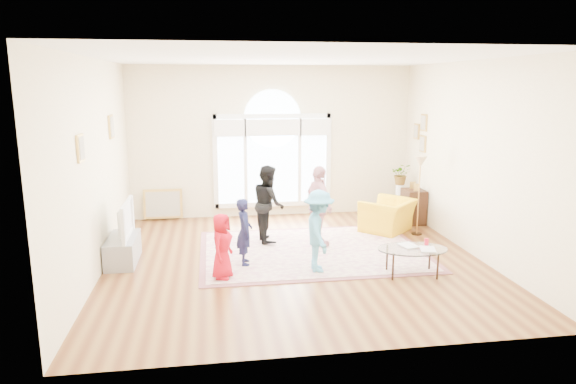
{
  "coord_description": "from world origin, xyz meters",
  "views": [
    {
      "loc": [
        -1.3,
        -7.86,
        2.82
      ],
      "look_at": [
        -0.07,
        0.3,
        1.07
      ],
      "focal_mm": 32.0,
      "sensor_mm": 36.0,
      "label": 1
    }
  ],
  "objects": [
    {
      "name": "tv_console",
      "position": [
        -2.75,
        0.3,
        0.21
      ],
      "size": [
        0.45,
        1.0,
        0.42
      ],
      "primitive_type": "cube",
      "color": "gray",
      "rests_on": "ground"
    },
    {
      "name": "area_rug",
      "position": [
        0.36,
        0.4,
        0.01
      ],
      "size": [
        3.6,
        2.6,
        0.02
      ],
      "primitive_type": "cube",
      "color": "beige",
      "rests_on": "ground"
    },
    {
      "name": "leaning_picture",
      "position": [
        -2.33,
        2.9,
        0.0
      ],
      "size": [
        0.8,
        0.14,
        0.62
      ],
      "primitive_type": "cube",
      "rotation": [
        -0.14,
        0.0,
        0.0
      ],
      "color": "tan",
      "rests_on": "ground"
    },
    {
      "name": "child_red",
      "position": [
        -1.19,
        -0.65,
        0.51
      ],
      "size": [
        0.47,
        0.56,
        0.97
      ],
      "primitive_type": "imported",
      "rotation": [
        0.0,
        0.0,
        1.18
      ],
      "color": "red",
      "rests_on": "area_rug"
    },
    {
      "name": "child_black",
      "position": [
        -0.31,
        1.07,
        0.71
      ],
      "size": [
        0.58,
        0.72,
        1.39
      ],
      "primitive_type": "imported",
      "rotation": [
        0.0,
        0.0,
        1.66
      ],
      "color": "black",
      "rests_on": "area_rug"
    },
    {
      "name": "coffee_table",
      "position": [
        1.62,
        -0.93,
        0.4
      ],
      "size": [
        1.11,
        0.77,
        0.54
      ],
      "rotation": [
        0.0,
        0.0,
        -0.11
      ],
      "color": "silver",
      "rests_on": "ground"
    },
    {
      "name": "floor_lamp",
      "position": [
        2.54,
        1.1,
        1.28
      ],
      "size": [
        0.24,
        0.24,
        1.51
      ],
      "color": "black",
      "rests_on": "ground"
    },
    {
      "name": "child_blue",
      "position": [
        0.27,
        -0.57,
        0.65
      ],
      "size": [
        0.51,
        0.83,
        1.25
      ],
      "primitive_type": "imported",
      "rotation": [
        0.0,
        0.0,
        1.52
      ],
      "color": "#4EA2CA",
      "rests_on": "area_rug"
    },
    {
      "name": "child_pink",
      "position": [
        0.53,
        0.67,
        0.73
      ],
      "size": [
        0.57,
        0.89,
        1.42
      ],
      "primitive_type": "imported",
      "rotation": [
        0.0,
        0.0,
        1.86
      ],
      "color": "pink",
      "rests_on": "area_rug"
    },
    {
      "name": "ground",
      "position": [
        0.0,
        0.0,
        0.0
      ],
      "size": [
        6.0,
        6.0,
        0.0
      ],
      "primitive_type": "plane",
      "color": "#552B14",
      "rests_on": "ground"
    },
    {
      "name": "child_navy",
      "position": [
        -0.82,
        -0.11,
        0.55
      ],
      "size": [
        0.26,
        0.39,
        1.06
      ],
      "primitive_type": "imported",
      "rotation": [
        0.0,
        0.0,
        1.58
      ],
      "color": "#16193C",
      "rests_on": "area_rug"
    },
    {
      "name": "armchair",
      "position": [
        2.06,
        1.38,
        0.31
      ],
      "size": [
        1.28,
        1.28,
        0.63
      ],
      "primitive_type": "imported",
      "rotation": [
        0.0,
        0.0,
        3.92
      ],
      "color": "yellow",
      "rests_on": "ground"
    },
    {
      "name": "rug_border",
      "position": [
        0.36,
        0.4,
        0.01
      ],
      "size": [
        3.8,
        2.8,
        0.01
      ],
      "primitive_type": "cube",
      "color": "brown",
      "rests_on": "ground"
    },
    {
      "name": "plant_pedestal",
      "position": [
        2.7,
        2.44,
        0.35
      ],
      "size": [
        0.2,
        0.2,
        0.7
      ],
      "primitive_type": "cylinder",
      "color": "white",
      "rests_on": "ground"
    },
    {
      "name": "side_cabinet",
      "position": [
        2.78,
        1.88,
        0.35
      ],
      "size": [
        0.4,
        0.5,
        0.7
      ],
      "primitive_type": "cube",
      "color": "black",
      "rests_on": "ground"
    },
    {
      "name": "room_shell",
      "position": [
        0.01,
        2.83,
        1.57
      ],
      "size": [
        6.0,
        6.0,
        6.0
      ],
      "color": "beige",
      "rests_on": "ground"
    },
    {
      "name": "potted_plant",
      "position": [
        2.7,
        2.44,
        0.93
      ],
      "size": [
        0.49,
        0.46,
        0.46
      ],
      "primitive_type": "imported",
      "rotation": [
        0.0,
        0.0,
        -0.28
      ],
      "color": "#33722D",
      "rests_on": "plant_pedestal"
    },
    {
      "name": "television",
      "position": [
        -2.74,
        0.3,
        0.71
      ],
      "size": [
        0.17,
        1.01,
        0.58
      ],
      "color": "black",
      "rests_on": "tv_console"
    }
  ]
}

